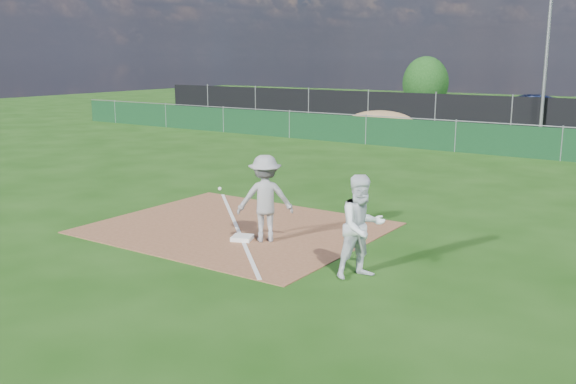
{
  "coord_description": "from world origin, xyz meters",
  "views": [
    {
      "loc": [
        8.74,
        -9.87,
        3.81
      ],
      "look_at": [
        1.39,
        1.0,
        1.0
      ],
      "focal_mm": 40.0,
      "sensor_mm": 36.0,
      "label": 1
    }
  ],
  "objects_px": {
    "play_at_first": "(265,198)",
    "tree_left": "(425,83)",
    "light_pole": "(547,51)",
    "runner": "(362,227)",
    "first_base": "(242,238)",
    "car_left": "(455,109)",
    "car_mid": "(545,111)"
  },
  "relations": [
    {
      "from": "runner",
      "to": "car_mid",
      "type": "distance_m",
      "value": 27.49
    },
    {
      "from": "play_at_first",
      "to": "tree_left",
      "type": "height_order",
      "value": "tree_left"
    },
    {
      "from": "first_base",
      "to": "play_at_first",
      "type": "distance_m",
      "value": 0.99
    },
    {
      "from": "play_at_first",
      "to": "car_mid",
      "type": "distance_m",
      "value": 26.49
    },
    {
      "from": "light_pole",
      "to": "car_left",
      "type": "distance_m",
      "value": 7.57
    },
    {
      "from": "runner",
      "to": "tree_left",
      "type": "distance_m",
      "value": 35.12
    },
    {
      "from": "light_pole",
      "to": "car_mid",
      "type": "xyz_separation_m",
      "value": [
        -0.8,
        4.3,
        -3.15
      ]
    },
    {
      "from": "runner",
      "to": "tree_left",
      "type": "xyz_separation_m",
      "value": [
        -12.32,
        32.87,
        1.01
      ]
    },
    {
      "from": "car_mid",
      "to": "runner",
      "type": "bearing_deg",
      "value": 165.51
    },
    {
      "from": "light_pole",
      "to": "tree_left",
      "type": "xyz_separation_m",
      "value": [
        -10.01,
        9.86,
        -2.08
      ]
    },
    {
      "from": "runner",
      "to": "car_left",
      "type": "xyz_separation_m",
      "value": [
        -7.97,
        26.86,
        -0.17
      ]
    },
    {
      "from": "light_pole",
      "to": "first_base",
      "type": "bearing_deg",
      "value": -92.01
    },
    {
      "from": "runner",
      "to": "car_mid",
      "type": "bearing_deg",
      "value": 37.6
    },
    {
      "from": "light_pole",
      "to": "car_left",
      "type": "bearing_deg",
      "value": 145.78
    },
    {
      "from": "first_base",
      "to": "runner",
      "type": "height_order",
      "value": "runner"
    },
    {
      "from": "first_base",
      "to": "play_at_first",
      "type": "xyz_separation_m",
      "value": [
        0.44,
        0.23,
        0.86
      ]
    },
    {
      "from": "runner",
      "to": "light_pole",
      "type": "bearing_deg",
      "value": 36.85
    },
    {
      "from": "light_pole",
      "to": "runner",
      "type": "bearing_deg",
      "value": -84.25
    },
    {
      "from": "first_base",
      "to": "play_at_first",
      "type": "height_order",
      "value": "play_at_first"
    },
    {
      "from": "first_base",
      "to": "car_left",
      "type": "xyz_separation_m",
      "value": [
        -4.86,
        26.25,
        0.68
      ]
    },
    {
      "from": "light_pole",
      "to": "first_base",
      "type": "relative_size",
      "value": 19.58
    },
    {
      "from": "play_at_first",
      "to": "car_mid",
      "type": "bearing_deg",
      "value": 90.97
    },
    {
      "from": "first_base",
      "to": "runner",
      "type": "xyz_separation_m",
      "value": [
        3.11,
        -0.61,
        0.85
      ]
    },
    {
      "from": "first_base",
      "to": "car_mid",
      "type": "distance_m",
      "value": 26.72
    },
    {
      "from": "tree_left",
      "to": "car_left",
      "type": "bearing_deg",
      "value": -54.06
    },
    {
      "from": "play_at_first",
      "to": "tree_left",
      "type": "relative_size",
      "value": 0.53
    },
    {
      "from": "car_mid",
      "to": "tree_left",
      "type": "relative_size",
      "value": 1.36
    },
    {
      "from": "light_pole",
      "to": "play_at_first",
      "type": "distance_m",
      "value": 22.4
    },
    {
      "from": "play_at_first",
      "to": "tree_left",
      "type": "bearing_deg",
      "value": 106.77
    },
    {
      "from": "play_at_first",
      "to": "car_left",
      "type": "bearing_deg",
      "value": 101.51
    },
    {
      "from": "first_base",
      "to": "tree_left",
      "type": "relative_size",
      "value": 0.11
    },
    {
      "from": "light_pole",
      "to": "play_at_first",
      "type": "height_order",
      "value": "light_pole"
    }
  ]
}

